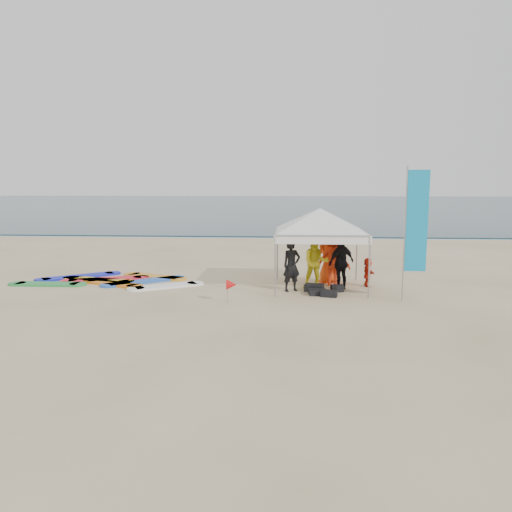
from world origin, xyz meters
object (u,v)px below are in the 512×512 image
(person_black_b, at_px, (341,262))
(person_orange_b, at_px, (329,254))
(person_yellow, at_px, (316,262))
(surfboard_spread, at_px, (113,281))
(canopy_tent, at_px, (320,209))
(marker_pennant, at_px, (232,285))
(feather_flag, at_px, (416,223))
(person_black_a, at_px, (292,266))
(person_orange_a, at_px, (333,260))
(person_seated, at_px, (368,272))

(person_black_b, height_order, person_orange_b, person_orange_b)
(person_yellow, relative_size, person_black_b, 0.99)
(surfboard_spread, bearing_deg, canopy_tent, -4.10)
(canopy_tent, bearing_deg, marker_pennant, -139.89)
(feather_flag, distance_m, marker_pennant, 5.27)
(person_black_a, distance_m, person_black_b, 1.57)
(person_orange_a, bearing_deg, canopy_tent, 49.01)
(person_seated, bearing_deg, canopy_tent, 100.01)
(person_black_b, xyz_separation_m, person_seated, (0.88, 0.46, -0.37))
(person_black_b, distance_m, feather_flag, 2.69)
(marker_pennant, relative_size, surfboard_spread, 0.11)
(person_black_b, distance_m, person_orange_b, 1.02)
(person_orange_a, bearing_deg, person_black_b, 121.03)
(person_black_a, height_order, person_black_b, person_black_b)
(person_orange_a, xyz_separation_m, surfboard_spread, (-7.22, 0.11, -0.80))
(person_yellow, bearing_deg, canopy_tent, 43.95)
(person_orange_a, height_order, person_orange_b, person_orange_b)
(marker_pennant, bearing_deg, person_black_a, 43.48)
(person_seated, bearing_deg, person_black_a, 108.33)
(marker_pennant, height_order, surfboard_spread, marker_pennant)
(person_black_b, bearing_deg, surfboard_spread, -42.29)
(person_seated, xyz_separation_m, surfboard_spread, (-8.30, 0.18, -0.42))
(person_orange_a, bearing_deg, person_yellow, 51.13)
(marker_pennant, xyz_separation_m, surfboard_spread, (-4.26, 2.58, -0.46))
(person_black_a, bearing_deg, person_orange_b, 21.18)
(person_black_b, bearing_deg, marker_pennant, -5.74)
(feather_flag, bearing_deg, person_yellow, 150.18)
(canopy_tent, height_order, marker_pennant, canopy_tent)
(person_black_b, xyz_separation_m, person_orange_b, (-0.30, 0.97, 0.11))
(person_black_b, relative_size, feather_flag, 0.45)
(surfboard_spread, bearing_deg, feather_flag, -12.78)
(person_yellow, bearing_deg, feather_flag, -33.99)
(person_seated, bearing_deg, person_orange_b, 65.43)
(person_black_b, distance_m, person_seated, 1.06)
(person_yellow, xyz_separation_m, person_seated, (1.66, 0.43, -0.36))
(canopy_tent, bearing_deg, person_orange_b, 65.77)
(person_black_a, xyz_separation_m, person_orange_b, (1.22, 1.36, 0.16))
(person_yellow, bearing_deg, marker_pennant, -144.49)
(person_seated, height_order, feather_flag, feather_flag)
(person_black_a, height_order, person_yellow, person_yellow)
(canopy_tent, xyz_separation_m, surfboard_spread, (-6.75, 0.48, -2.43))
(person_yellow, height_order, feather_flag, feather_flag)
(person_orange_b, relative_size, canopy_tent, 0.50)
(person_yellow, distance_m, feather_flag, 3.28)
(person_black_b, bearing_deg, person_orange_a, -106.95)
(marker_pennant, bearing_deg, person_orange_a, 39.84)
(person_black_a, xyz_separation_m, person_seated, (2.40, 0.85, -0.32))
(person_orange_b, distance_m, surfboard_spread, 7.18)
(person_orange_a, bearing_deg, person_seated, -172.81)
(feather_flag, height_order, marker_pennant, feather_flag)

